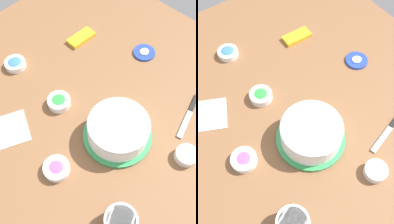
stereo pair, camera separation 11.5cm
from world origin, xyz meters
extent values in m
plane|color=brown|center=(0.00, 0.00, 0.00)|extent=(1.54, 1.54, 0.00)
cylinder|color=#339351|center=(0.02, 0.18, 0.01)|extent=(0.28, 0.28, 0.01)
cylinder|color=brown|center=(0.02, 0.18, 0.05)|extent=(0.22, 0.22, 0.07)
cylinder|color=white|center=(0.02, 0.18, 0.05)|extent=(0.24, 0.24, 0.08)
ellipsoid|color=white|center=(0.02, 0.18, 0.10)|extent=(0.24, 0.24, 0.03)
cylinder|color=white|center=(0.27, 0.41, 0.04)|extent=(0.11, 0.11, 0.08)
cylinder|color=#2347B2|center=(0.27, 0.41, 0.04)|extent=(0.11, 0.11, 0.04)
cylinder|color=white|center=(0.27, 0.41, 0.07)|extent=(0.10, 0.10, 0.01)
cylinder|color=#233DAD|center=(-0.40, -0.01, 0.01)|extent=(0.11, 0.11, 0.01)
ellipsoid|color=white|center=(-0.40, -0.01, 0.01)|extent=(0.05, 0.04, 0.01)
cube|color=silver|center=(-0.21, 0.35, 0.01)|extent=(0.14, 0.06, 0.00)
cube|color=black|center=(-0.32, 0.32, 0.01)|extent=(0.10, 0.04, 0.01)
cylinder|color=white|center=(0.28, 0.11, 0.02)|extent=(0.10, 0.10, 0.03)
cylinder|color=#B251C6|center=(0.28, 0.11, 0.02)|extent=(0.08, 0.08, 0.01)
ellipsoid|color=#B251C6|center=(0.28, 0.11, 0.03)|extent=(0.07, 0.07, 0.02)
cylinder|color=white|center=(0.07, -0.40, 0.02)|extent=(0.10, 0.10, 0.03)
cylinder|color=blue|center=(0.07, -0.40, 0.02)|extent=(0.08, 0.08, 0.01)
ellipsoid|color=blue|center=(0.07, -0.40, 0.03)|extent=(0.07, 0.07, 0.02)
cylinder|color=white|center=(0.08, -0.10, 0.02)|extent=(0.10, 0.10, 0.04)
cylinder|color=green|center=(0.08, -0.10, 0.02)|extent=(0.08, 0.08, 0.01)
ellipsoid|color=green|center=(0.08, -0.10, 0.03)|extent=(0.07, 0.07, 0.02)
cylinder|color=white|center=(-0.09, 0.44, 0.02)|extent=(0.09, 0.09, 0.04)
cylinder|color=orange|center=(-0.09, 0.44, 0.02)|extent=(0.07, 0.07, 0.01)
ellipsoid|color=orange|center=(-0.09, 0.44, 0.02)|extent=(0.06, 0.06, 0.02)
cube|color=yellow|center=(-0.26, -0.30, 0.01)|extent=(0.14, 0.07, 0.02)
cube|color=white|center=(0.30, -0.16, 0.00)|extent=(0.20, 0.20, 0.01)
camera|label=1|loc=(0.44, 0.47, 1.02)|focal=45.00mm
camera|label=2|loc=(0.35, 0.54, 1.02)|focal=45.00mm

